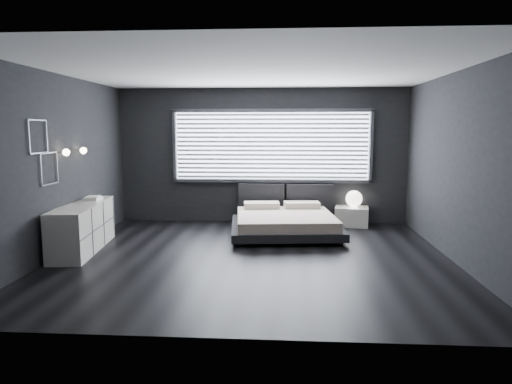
{
  "coord_description": "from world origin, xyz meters",
  "views": [
    {
      "loc": [
        0.5,
        -6.78,
        1.95
      ],
      "look_at": [
        0.0,
        0.85,
        0.9
      ],
      "focal_mm": 32.0,
      "sensor_mm": 36.0,
      "label": 1
    }
  ],
  "objects": [
    {
      "name": "sconce_near",
      "position": [
        -2.88,
        0.05,
        1.6
      ],
      "size": [
        0.18,
        0.11,
        0.11
      ],
      "color": "silver",
      "rests_on": "ground"
    },
    {
      "name": "wall_art_lower",
      "position": [
        -2.98,
        -0.3,
        1.38
      ],
      "size": [
        0.01,
        0.48,
        0.48
      ],
      "color": "#47474C",
      "rests_on": "ground"
    },
    {
      "name": "bed",
      "position": [
        0.49,
        1.59,
        0.24
      ],
      "size": [
        2.16,
        2.08,
        0.51
      ],
      "color": "black",
      "rests_on": "ground"
    },
    {
      "name": "wall_art_upper",
      "position": [
        -2.98,
        -0.55,
        1.85
      ],
      "size": [
        0.01,
        0.48,
        0.48
      ],
      "color": "#47474C",
      "rests_on": "ground"
    },
    {
      "name": "room",
      "position": [
        0.0,
        0.0,
        1.4
      ],
      "size": [
        6.04,
        6.0,
        2.8
      ],
      "color": "black",
      "rests_on": "ground"
    },
    {
      "name": "book_stack",
      "position": [
        -2.79,
        0.72,
        0.79
      ],
      "size": [
        0.26,
        0.34,
        0.07
      ],
      "color": "silver",
      "rests_on": "dresser"
    },
    {
      "name": "headboard",
      "position": [
        0.5,
        2.64,
        0.57
      ],
      "size": [
        1.96,
        0.16,
        0.52
      ],
      "color": "black",
      "rests_on": "ground"
    },
    {
      "name": "nightstand",
      "position": [
        1.85,
        2.5,
        0.19
      ],
      "size": [
        0.74,
        0.65,
        0.39
      ],
      "primitive_type": "cube",
      "rotation": [
        0.0,
        0.0,
        -0.16
      ],
      "color": "silver",
      "rests_on": "ground"
    },
    {
      "name": "orb_lamp",
      "position": [
        1.89,
        2.52,
        0.55
      ],
      "size": [
        0.33,
        0.33,
        0.33
      ],
      "primitive_type": "sphere",
      "color": "white",
      "rests_on": "nightstand"
    },
    {
      "name": "window",
      "position": [
        0.2,
        2.7,
        1.61
      ],
      "size": [
        4.14,
        0.09,
        1.52
      ],
      "color": "white",
      "rests_on": "ground"
    },
    {
      "name": "dresser",
      "position": [
        -2.78,
        0.26,
        0.38
      ],
      "size": [
        0.75,
        1.94,
        0.76
      ],
      "color": "silver",
      "rests_on": "ground"
    },
    {
      "name": "sconce_far",
      "position": [
        -2.88,
        0.65,
        1.6
      ],
      "size": [
        0.18,
        0.11,
        0.11
      ],
      "color": "silver",
      "rests_on": "ground"
    }
  ]
}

